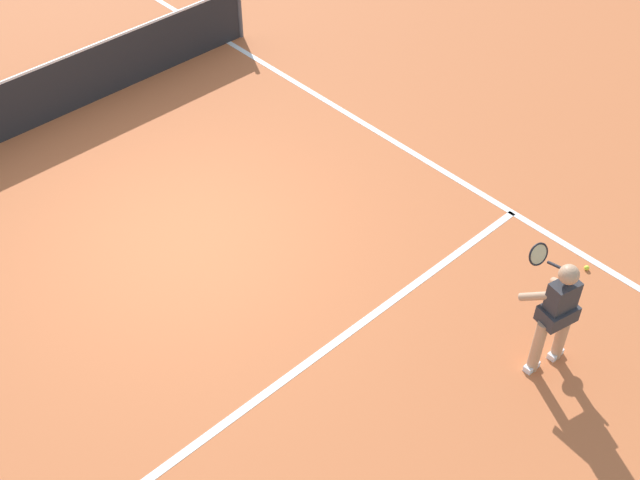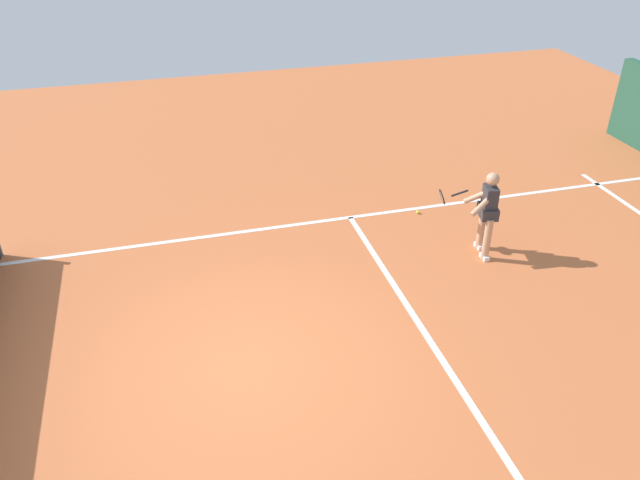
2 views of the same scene
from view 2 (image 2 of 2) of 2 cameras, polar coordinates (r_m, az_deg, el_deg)
name	(u,v)px [view 2 (image 2 of 2)]	position (r m, az deg, el deg)	size (l,w,h in m)	color
ground_plane	(249,365)	(8.80, -6.50, -11.25)	(27.68, 27.68, 0.00)	#C66638
service_line_marking	(425,333)	(9.38, 9.52, -8.32)	(7.20, 0.10, 0.01)	white
sideline_right_marking	(216,235)	(11.70, -9.47, 0.42)	(0.10, 19.29, 0.01)	white
tennis_player	(486,211)	(10.97, 14.88, 2.60)	(0.91, 0.90, 1.55)	tan
tennis_ball_near	(418,212)	(12.41, 8.89, 2.53)	(0.07, 0.07, 0.07)	#D1E533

